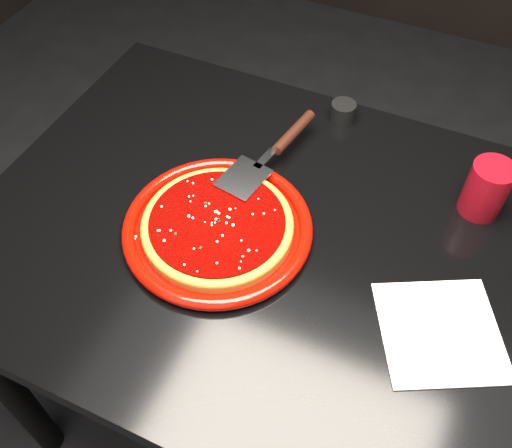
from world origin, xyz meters
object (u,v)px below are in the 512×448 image
at_px(pizza_server, 271,153).
at_px(table, 296,346).
at_px(cup, 486,189).
at_px(ramekin, 343,112).
at_px(plate, 218,228).

bearing_deg(pizza_server, table, -37.41).
xyz_separation_m(table, pizza_server, (-0.13, 0.15, 0.42)).
height_order(pizza_server, cup, cup).
relative_size(cup, ramekin, 2.03).
bearing_deg(ramekin, table, -80.56).
bearing_deg(table, ramekin, 99.44).
height_order(plate, pizza_server, pizza_server).
relative_size(pizza_server, ramekin, 6.01).
bearing_deg(table, pizza_server, 132.77).
distance_m(plate, ramekin, 0.39).
height_order(plate, ramekin, ramekin).
xyz_separation_m(plate, ramekin, (0.10, 0.38, 0.01)).
distance_m(plate, pizza_server, 0.19).
bearing_deg(ramekin, plate, -104.76).
bearing_deg(ramekin, cup, -23.30).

